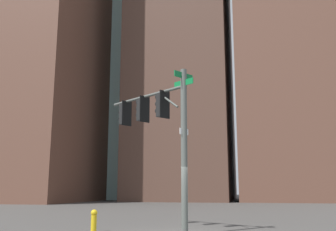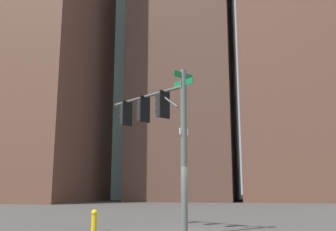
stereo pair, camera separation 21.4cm
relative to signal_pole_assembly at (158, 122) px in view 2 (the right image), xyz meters
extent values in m
cylinder|color=#4C514C|center=(-0.83, -1.24, -1.23)|extent=(0.25, 0.25, 6.36)
cylinder|color=#4C514C|center=(0.46, 0.69, 1.27)|extent=(2.68, 3.93, 0.12)
cylinder|color=#4C514C|center=(-0.37, -0.55, 0.82)|extent=(0.65, 0.91, 0.75)
cube|color=#0F6B33|center=(-0.83, -1.24, 1.70)|extent=(0.87, 0.59, 0.24)
cube|color=#0F6B33|center=(-0.83, -1.24, 1.40)|extent=(0.59, 0.86, 0.24)
cube|color=white|center=(-0.83, -1.24, -0.55)|extent=(0.39, 0.27, 0.24)
cube|color=black|center=(-0.11, -0.17, 0.71)|extent=(0.47, 0.47, 1.00)
cube|color=black|center=(-0.22, -0.33, 0.71)|extent=(0.47, 0.34, 1.16)
sphere|color=#470A07|center=(0.00, 0.00, 1.01)|extent=(0.20, 0.20, 0.20)
cylinder|color=black|center=(0.04, 0.05, 1.10)|extent=(0.21, 0.16, 0.23)
sphere|color=#F29E0C|center=(0.00, 0.00, 0.71)|extent=(0.20, 0.20, 0.20)
cylinder|color=black|center=(0.04, 0.05, 0.80)|extent=(0.21, 0.16, 0.23)
sphere|color=#0A3819|center=(0.00, 0.00, 0.41)|extent=(0.20, 0.20, 0.20)
cylinder|color=black|center=(0.04, 0.05, 0.50)|extent=(0.21, 0.16, 0.23)
cube|color=black|center=(0.60, 0.90, 0.71)|extent=(0.47, 0.47, 1.00)
cube|color=black|center=(0.50, 0.74, 0.71)|extent=(0.47, 0.34, 1.16)
sphere|color=red|center=(0.72, 1.07, 1.01)|extent=(0.20, 0.20, 0.20)
cylinder|color=black|center=(0.75, 1.13, 1.10)|extent=(0.21, 0.16, 0.23)
sphere|color=#4C330A|center=(0.72, 1.07, 0.71)|extent=(0.20, 0.20, 0.20)
cylinder|color=black|center=(0.75, 1.13, 0.80)|extent=(0.21, 0.16, 0.23)
sphere|color=#0A3819|center=(0.72, 1.07, 0.41)|extent=(0.20, 0.20, 0.20)
cylinder|color=black|center=(0.75, 1.13, 0.50)|extent=(0.21, 0.16, 0.23)
cube|color=black|center=(1.32, 1.97, 0.71)|extent=(0.47, 0.47, 1.00)
cube|color=black|center=(1.21, 1.82, 0.71)|extent=(0.47, 0.34, 1.16)
sphere|color=#470A07|center=(1.43, 2.14, 1.01)|extent=(0.20, 0.20, 0.20)
cylinder|color=black|center=(1.47, 2.20, 1.10)|extent=(0.21, 0.16, 0.23)
sphere|color=#4C330A|center=(1.43, 2.14, 0.71)|extent=(0.20, 0.20, 0.20)
cylinder|color=black|center=(1.47, 2.20, 0.80)|extent=(0.21, 0.16, 0.23)
sphere|color=green|center=(1.43, 2.14, 0.41)|extent=(0.20, 0.20, 0.20)
cylinder|color=black|center=(1.47, 2.20, 0.50)|extent=(0.21, 0.16, 0.23)
cylinder|color=gold|center=(-0.64, 2.45, -4.08)|extent=(0.22, 0.22, 0.65)
sphere|color=gold|center=(-0.64, 2.45, -3.66)|extent=(0.26, 0.26, 0.26)
cylinder|color=gold|center=(-0.48, 2.45, -4.05)|extent=(0.10, 0.09, 0.09)
cube|color=brown|center=(35.97, 26.95, 18.39)|extent=(26.87, 17.93, 45.60)
cube|color=brown|center=(41.29, -10.76, 17.59)|extent=(16.16, 17.66, 44.00)
cube|color=#4C3328|center=(43.19, 6.47, 21.41)|extent=(21.62, 14.42, 51.64)
camera|label=1|loc=(-15.03, -3.81, -2.73)|focal=40.26mm
camera|label=2|loc=(-14.98, -4.01, -2.73)|focal=40.26mm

